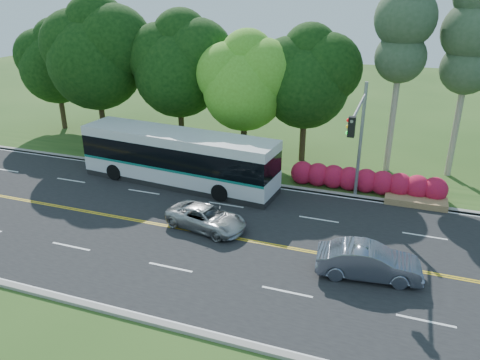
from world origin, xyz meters
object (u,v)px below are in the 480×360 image
(sedan, at_px, (369,262))
(suv, at_px, (206,218))
(traffic_signal, at_px, (359,131))
(transit_bus, at_px, (178,159))

(sedan, height_order, suv, sedan)
(traffic_signal, height_order, sedan, traffic_signal)
(traffic_signal, distance_m, suv, 9.39)
(sedan, distance_m, suv, 8.64)
(transit_bus, distance_m, suv, 6.59)
(transit_bus, distance_m, sedan, 14.31)
(traffic_signal, distance_m, sedan, 7.81)
(traffic_signal, bearing_deg, suv, -144.67)
(traffic_signal, relative_size, transit_bus, 0.53)
(transit_bus, relative_size, suv, 3.00)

